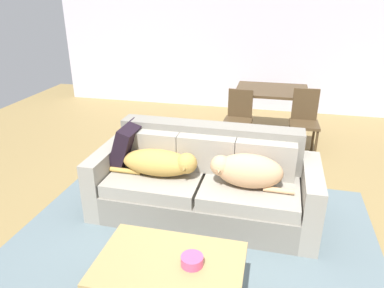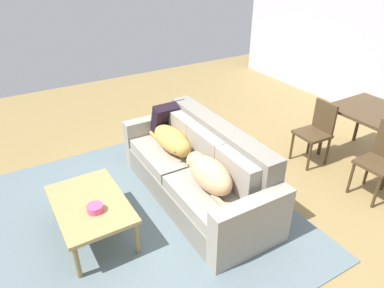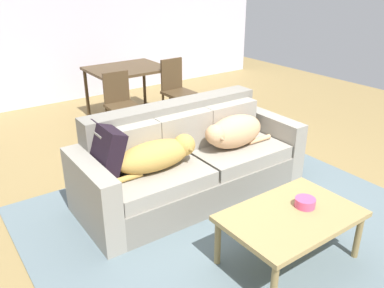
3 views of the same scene
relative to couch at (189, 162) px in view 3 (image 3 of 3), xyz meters
name	(u,v)px [view 3 (image 3 of 3)]	position (x,y,z in m)	size (l,w,h in m)	color
ground_plane	(214,189)	(0.25, -0.11, -0.35)	(10.00, 10.00, 0.00)	olive
back_partition	(65,20)	(0.25, 3.89, 1.00)	(8.00, 0.12, 2.70)	silver
area_rug	(236,226)	(0.00, -0.74, -0.34)	(3.41, 3.08, 0.01)	slate
couch	(189,162)	(0.00, 0.00, 0.00)	(2.29, 0.94, 0.91)	gray
dog_on_left_cushion	(158,155)	(-0.43, -0.12, 0.25)	(0.92, 0.34, 0.27)	#BC9145
dog_on_right_cushion	(233,132)	(0.43, -0.16, 0.28)	(0.80, 0.32, 0.33)	tan
throw_pillow_by_left_arm	(103,152)	(-0.87, 0.06, 0.32)	(0.15, 0.46, 0.46)	black
coffee_table	(291,219)	(0.01, -1.32, 0.04)	(1.04, 0.69, 0.44)	#A58B54
bowl_on_coffee_table	(305,203)	(0.17, -1.31, 0.12)	(0.16, 0.16, 0.07)	#EA4C7F
dining_table	(127,73)	(0.60, 2.44, 0.35)	(1.11, 0.91, 0.78)	#483621
dining_chair_near_left	(120,102)	(0.15, 1.80, 0.14)	(0.42, 0.42, 0.88)	#483621
dining_chair_near_right	(176,88)	(1.08, 1.86, 0.17)	(0.41, 0.41, 0.93)	#483621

